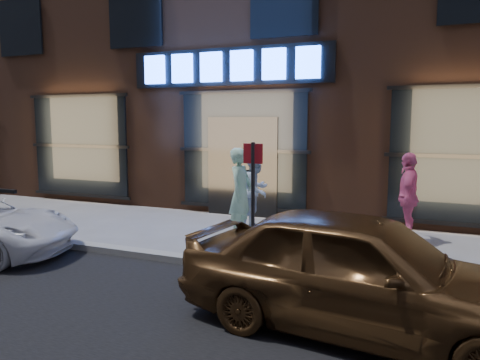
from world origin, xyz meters
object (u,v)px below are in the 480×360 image
object	(u,v)px
man_cap	(256,190)
passerby	(408,197)
sign_post	(253,192)
man_bowtie	(241,193)
gold_sedan	(359,272)

from	to	relation	value
man_cap	passerby	bearing A→B (deg)	-76.81
passerby	sign_post	xyz separation A→B (m)	(-2.20, -2.61, 0.34)
man_bowtie	gold_sedan	size ratio (longest dim) A/B	0.44
man_bowtie	gold_sedan	world-z (taller)	man_bowtie
man_bowtie	passerby	size ratio (longest dim) A/B	1.04
man_bowtie	man_cap	size ratio (longest dim) A/B	1.06
gold_sedan	man_bowtie	bearing A→B (deg)	46.61
man_cap	sign_post	size ratio (longest dim) A/B	0.85
man_bowtie	gold_sedan	xyz separation A→B (m)	(2.84, -3.41, -0.21)
man_bowtie	man_cap	xyz separation A→B (m)	(0.02, 0.80, -0.05)
passerby	gold_sedan	distance (m)	4.41
man_bowtie	sign_post	bearing A→B (deg)	-148.91
passerby	gold_sedan	bearing A→B (deg)	-2.52
man_cap	passerby	xyz separation A→B (m)	(3.07, 0.19, 0.02)
sign_post	man_cap	bearing A→B (deg)	108.59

